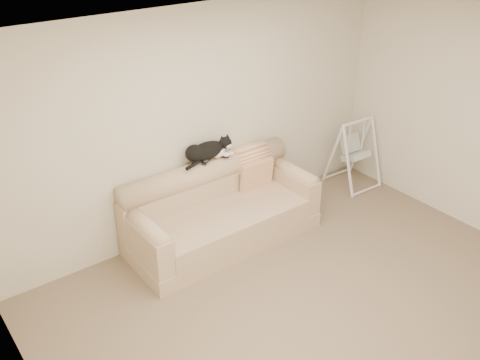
# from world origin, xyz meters

# --- Properties ---
(ground_plane) EXTENTS (5.00, 5.00, 0.00)m
(ground_plane) POSITION_xyz_m (0.00, 0.00, 0.00)
(ground_plane) COLOR #745E4B
(ground_plane) RESTS_ON ground
(room_shell) EXTENTS (5.04, 4.04, 2.60)m
(room_shell) POSITION_xyz_m (0.00, 0.00, 1.53)
(room_shell) COLOR beige
(room_shell) RESTS_ON ground
(sofa) EXTENTS (2.20, 0.93, 0.90)m
(sofa) POSITION_xyz_m (-0.07, 1.62, 0.35)
(sofa) COLOR tan
(sofa) RESTS_ON ground
(remote_a) EXTENTS (0.17, 0.15, 0.03)m
(remote_a) POSITION_xyz_m (-0.07, 1.84, 0.91)
(remote_a) COLOR black
(remote_a) RESTS_ON sofa
(remote_b) EXTENTS (0.15, 0.16, 0.02)m
(remote_b) POSITION_xyz_m (0.14, 1.84, 0.91)
(remote_b) COLOR black
(remote_b) RESTS_ON sofa
(tuxedo_cat) EXTENTS (0.66, 0.25, 0.26)m
(tuxedo_cat) POSITION_xyz_m (-0.05, 1.86, 1.02)
(tuxedo_cat) COLOR black
(tuxedo_cat) RESTS_ON sofa
(throw_blanket) EXTENTS (0.45, 0.38, 0.58)m
(throw_blanket) POSITION_xyz_m (0.54, 1.84, 0.72)
(throw_blanket) COLOR #D36B3E
(throw_blanket) RESTS_ON sofa
(baby_swing) EXTENTS (0.59, 0.63, 0.94)m
(baby_swing) POSITION_xyz_m (2.15, 1.61, 0.47)
(baby_swing) COLOR white
(baby_swing) RESTS_ON ground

